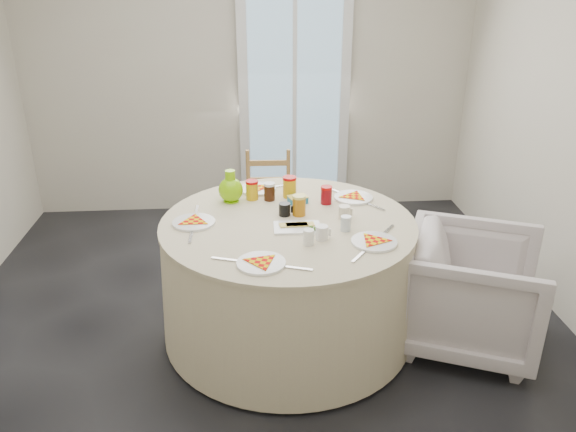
{
  "coord_description": "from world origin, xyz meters",
  "views": [
    {
      "loc": [
        -0.05,
        -3.09,
        2.12
      ],
      "look_at": [
        0.18,
        -0.09,
        0.8
      ],
      "focal_mm": 35.0,
      "sensor_mm": 36.0,
      "label": 1
    }
  ],
  "objects": [
    {
      "name": "armchair",
      "position": [
        1.27,
        -0.3,
        0.39
      ],
      "size": [
        0.96,
        0.98,
        0.79
      ],
      "primitive_type": "imported",
      "rotation": [
        0.0,
        0.0,
        1.17
      ],
      "color": "beige",
      "rests_on": "floor"
    },
    {
      "name": "mugs_glasses",
      "position": [
        0.35,
        -0.12,
        0.81
      ],
      "size": [
        0.52,
        0.52,
        0.1
      ],
      "primitive_type": null,
      "rotation": [
        0.0,
        0.0,
        0.01
      ],
      "color": "#949494",
      "rests_on": "table"
    },
    {
      "name": "butter_tub",
      "position": [
        0.27,
        0.19,
        0.79
      ],
      "size": [
        0.14,
        0.12,
        0.05
      ],
      "primitive_type": "cube",
      "rotation": [
        0.0,
        0.0,
        0.32
      ],
      "color": "#16668F",
      "rests_on": "table"
    },
    {
      "name": "cheese_platter",
      "position": [
        0.23,
        -0.2,
        0.77
      ],
      "size": [
        0.27,
        0.18,
        0.03
      ],
      "primitive_type": null,
      "rotation": [
        0.0,
        0.0,
        -0.03
      ],
      "color": "silver",
      "rests_on": "table"
    },
    {
      "name": "wall_back",
      "position": [
        0.0,
        2.0,
        1.3
      ],
      "size": [
        4.0,
        0.02,
        2.6
      ],
      "primitive_type": "cube",
      "color": "#BCB5A3",
      "rests_on": "floor"
    },
    {
      "name": "wooden_chair",
      "position": [
        0.12,
        0.98,
        0.47
      ],
      "size": [
        0.39,
        0.37,
        0.84
      ],
      "primitive_type": null,
      "rotation": [
        0.0,
        0.0,
        -0.03
      ],
      "color": "#A88945",
      "rests_on": "floor"
    },
    {
      "name": "jar_cluster",
      "position": [
        0.2,
        0.22,
        0.82
      ],
      "size": [
        0.58,
        0.38,
        0.15
      ],
      "primitive_type": null,
      "rotation": [
        0.0,
        0.0,
        -0.22
      ],
      "color": "#956F0E",
      "rests_on": "table"
    },
    {
      "name": "glass_door",
      "position": [
        0.4,
        1.95,
        1.05
      ],
      "size": [
        1.0,
        0.08,
        2.1
      ],
      "primitive_type": "cube",
      "color": "silver",
      "rests_on": "floor"
    },
    {
      "name": "table",
      "position": [
        0.18,
        -0.09,
        0.38
      ],
      "size": [
        1.55,
        1.55,
        0.79
      ],
      "primitive_type": "cylinder",
      "color": "beige",
      "rests_on": "floor"
    },
    {
      "name": "green_pitcher",
      "position": [
        -0.15,
        0.25,
        0.87
      ],
      "size": [
        0.17,
        0.17,
        0.2
      ],
      "primitive_type": null,
      "rotation": [
        0.0,
        0.0,
        -0.08
      ],
      "color": "#7DCB04",
      "rests_on": "table"
    },
    {
      "name": "floor",
      "position": [
        0.0,
        0.0,
        0.0
      ],
      "size": [
        4.0,
        4.0,
        0.0
      ],
      "primitive_type": "plane",
      "color": "black",
      "rests_on": "ground"
    },
    {
      "name": "place_settings",
      "position": [
        0.18,
        -0.09,
        0.77
      ],
      "size": [
        1.47,
        1.47,
        0.02
      ],
      "primitive_type": null,
      "rotation": [
        0.0,
        0.0,
        0.09
      ],
      "color": "silver",
      "rests_on": "table"
    }
  ]
}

